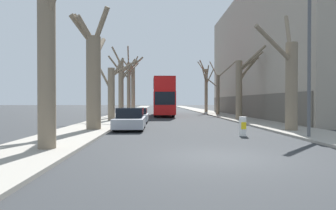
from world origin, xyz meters
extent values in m
plane|color=#2B2D30|center=(0.00, 0.00, 0.00)|extent=(300.00, 300.00, 0.00)
cube|color=gray|center=(-6.48, 50.00, 0.06)|extent=(3.30, 120.00, 0.12)
cube|color=gray|center=(6.48, 50.00, 0.06)|extent=(3.30, 120.00, 0.12)
cube|color=#9E9384|center=(13.12, 25.98, 7.57)|extent=(10.00, 33.82, 15.15)
cube|color=#5E584F|center=(8.10, 25.98, 1.25)|extent=(0.12, 33.15, 2.50)
cylinder|color=#7A6B56|center=(-5.95, 1.33, 3.54)|extent=(0.63, 0.63, 7.08)
cylinder|color=#7A6B56|center=(-5.87, 8.86, 2.88)|extent=(0.88, 0.88, 5.77)
cylinder|color=#7A6B56|center=(-6.21, 8.33, 6.05)|extent=(1.06, 1.43, 1.57)
cylinder|color=#7A6B56|center=(-5.82, 10.26, 5.25)|extent=(0.42, 2.96, 2.05)
cylinder|color=#7A6B56|center=(-6.43, 8.76, 6.19)|extent=(1.42, 0.55, 1.82)
cylinder|color=#7A6B56|center=(-6.44, 8.46, 6.04)|extent=(1.51, 1.20, 1.85)
cylinder|color=#7A6B56|center=(-5.38, 8.50, 6.28)|extent=(1.38, 1.13, 2.34)
cylinder|color=#7A6B56|center=(-6.10, 17.47, 2.41)|extent=(0.62, 0.62, 4.83)
cylinder|color=#7A6B56|center=(-4.96, 17.75, 4.85)|extent=(2.45, 0.80, 1.66)
cylinder|color=#7A6B56|center=(-5.56, 17.40, 4.75)|extent=(1.30, 0.38, 2.02)
cylinder|color=#7A6B56|center=(-6.98, 17.95, 4.38)|extent=(2.02, 1.23, 3.32)
cylinder|color=#7A6B56|center=(-6.12, 24.88, 3.21)|extent=(0.59, 0.59, 6.42)
cylinder|color=#7A6B56|center=(-5.64, 25.43, 5.60)|extent=(1.20, 1.33, 1.39)
cylinder|color=#7A6B56|center=(-4.87, 24.93, 5.77)|extent=(2.65, 0.32, 2.45)
cylinder|color=#7A6B56|center=(-6.61, 24.76, 7.05)|extent=(1.20, 0.48, 2.06)
cylinder|color=#7A6B56|center=(-6.79, 24.59, 6.06)|extent=(1.57, 0.82, 1.93)
cylinder|color=#7A6B56|center=(-5.31, 24.80, 5.39)|extent=(1.82, 0.38, 2.65)
cylinder|color=#7A6B56|center=(-6.01, 33.01, 3.66)|extent=(0.52, 0.52, 7.33)
cylinder|color=#7A6B56|center=(-5.97, 32.11, 7.81)|extent=(0.25, 1.96, 3.23)
cylinder|color=#7A6B56|center=(-6.60, 32.72, 5.78)|extent=(1.40, 0.80, 1.75)
cylinder|color=#7A6B56|center=(-5.41, 34.03, 6.66)|extent=(1.41, 2.22, 1.76)
cylinder|color=#7A6B56|center=(-5.40, 33.62, 6.95)|extent=(1.45, 1.46, 3.00)
cylinder|color=#7A6B56|center=(-6.00, 40.53, 3.73)|extent=(0.67, 0.67, 7.45)
cylinder|color=#7A6B56|center=(-7.20, 40.35, 7.26)|extent=(2.60, 0.62, 2.56)
cylinder|color=#7A6B56|center=(-6.15, 39.82, 6.42)|extent=(0.58, 1.67, 2.96)
cylinder|color=#7A6B56|center=(-6.87, 40.75, 7.68)|extent=(1.98, 0.71, 2.46)
cylinder|color=#7A6B56|center=(5.94, 7.80, 2.64)|extent=(0.69, 0.69, 5.28)
cylinder|color=#7A6B56|center=(4.82, 7.29, 4.97)|extent=(2.46, 1.30, 1.81)
cylinder|color=#7A6B56|center=(4.65, 7.13, 5.04)|extent=(2.81, 1.63, 1.97)
cylinder|color=#7A6B56|center=(6.19, 8.77, 5.76)|extent=(0.79, 2.20, 3.31)
cylinder|color=#7A6B56|center=(5.83, 18.77, 2.86)|extent=(0.62, 0.62, 5.72)
cylinder|color=#7A6B56|center=(6.75, 17.77, 5.83)|extent=(2.08, 2.23, 2.10)
cylinder|color=#7A6B56|center=(6.64, 19.16, 4.78)|extent=(1.85, 1.05, 2.35)
cylinder|color=#7A6B56|center=(6.96, 19.38, 5.10)|extent=(2.49, 1.48, 2.49)
cylinder|color=#7A6B56|center=(6.87, 18.44, 5.59)|extent=(2.27, 0.91, 1.99)
cylinder|color=#7A6B56|center=(5.93, 29.05, 2.63)|extent=(0.43, 0.43, 5.27)
cylinder|color=#7A6B56|center=(5.22, 29.26, 4.28)|extent=(1.55, 0.61, 1.31)
cylinder|color=#7A6B56|center=(7.22, 28.61, 6.17)|extent=(2.73, 1.04, 2.50)
cylinder|color=#7A6B56|center=(5.62, 30.31, 6.10)|extent=(0.78, 2.67, 2.53)
cylinder|color=#7A6B56|center=(6.10, 39.46, 3.58)|extent=(0.52, 0.52, 7.16)
cylinder|color=#7A6B56|center=(5.68, 38.92, 6.11)|extent=(1.09, 1.30, 2.70)
cylinder|color=#7A6B56|center=(5.37, 38.02, 7.26)|extent=(1.67, 3.04, 2.04)
cylinder|color=#7A6B56|center=(5.56, 40.48, 7.47)|extent=(1.30, 2.25, 2.41)
cylinder|color=#7A6B56|center=(6.10, 38.28, 6.17)|extent=(0.18, 2.48, 2.74)
cylinder|color=#7A6B56|center=(6.76, 39.72, 5.91)|extent=(1.53, 0.76, 2.66)
cube|color=red|center=(-1.15, 28.58, 1.65)|extent=(2.44, 12.00, 2.61)
cube|color=red|center=(-1.15, 28.58, 3.72)|extent=(2.39, 11.76, 1.53)
cube|color=#A91111|center=(-1.15, 28.58, 4.54)|extent=(2.39, 11.76, 0.12)
cube|color=black|center=(-1.15, 28.58, 2.16)|extent=(2.47, 10.56, 1.36)
cube|color=black|center=(-1.15, 28.58, 3.80)|extent=(2.47, 10.56, 1.16)
cube|color=black|center=(-1.15, 22.60, 2.16)|extent=(2.20, 0.06, 1.42)
cylinder|color=black|center=(-2.20, 24.98, 0.51)|extent=(0.30, 1.03, 1.03)
cylinder|color=black|center=(-0.10, 24.98, 0.51)|extent=(0.30, 1.03, 1.03)
cylinder|color=black|center=(-2.20, 31.94, 0.51)|extent=(0.30, 1.03, 1.03)
cylinder|color=black|center=(-0.10, 31.94, 0.51)|extent=(0.30, 1.03, 1.03)
cube|color=#9EA3AD|center=(-3.73, 9.77, 0.47)|extent=(1.85, 4.41, 0.59)
cube|color=black|center=(-3.73, 10.04, 1.09)|extent=(1.63, 2.29, 0.63)
cylinder|color=black|center=(-4.55, 8.45, 0.33)|extent=(0.20, 0.67, 0.67)
cylinder|color=black|center=(-2.91, 8.45, 0.33)|extent=(0.20, 0.67, 0.67)
cylinder|color=black|center=(-4.55, 11.09, 0.33)|extent=(0.20, 0.67, 0.67)
cylinder|color=black|center=(-2.91, 11.09, 0.33)|extent=(0.20, 0.67, 0.67)
cube|color=#9EA3AD|center=(-3.73, 16.25, 0.46)|extent=(1.90, 4.21, 0.55)
cube|color=black|center=(-3.73, 16.51, 0.99)|extent=(1.67, 2.19, 0.52)
cylinder|color=black|center=(-4.57, 14.99, 0.31)|extent=(0.20, 0.62, 0.62)
cylinder|color=black|center=(-2.89, 14.99, 0.31)|extent=(0.20, 0.62, 0.62)
cylinder|color=black|center=(-4.57, 17.52, 0.31)|extent=(0.20, 0.62, 0.62)
cylinder|color=black|center=(-2.89, 17.52, 0.31)|extent=(0.20, 0.62, 0.62)
cylinder|color=#4C4F54|center=(5.32, 4.57, 4.51)|extent=(0.16, 0.16, 9.01)
cylinder|color=white|center=(2.50, 5.95, 0.50)|extent=(0.38, 0.38, 1.01)
cube|color=yellow|center=(2.50, 5.76, 0.55)|extent=(0.26, 0.01, 0.36)
camera|label=1|loc=(-1.99, -9.57, 1.80)|focal=32.00mm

